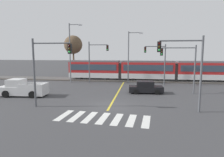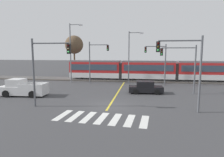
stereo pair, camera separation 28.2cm
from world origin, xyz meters
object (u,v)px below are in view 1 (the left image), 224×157
street_lamp_west (71,50)px  light_rail_tram (147,70)px  pickup_truck (22,89)px  traffic_light_near_left (46,62)px  sedan_crossing (146,88)px  bare_tree_far_west (73,45)px  traffic_light_far_right (158,58)px  traffic_light_mid_right (183,61)px  traffic_light_near_right (187,62)px  traffic_light_far_left (95,57)px  street_lamp_centre (130,54)px

street_lamp_west → light_rail_tram: bearing=15.1°
pickup_truck → traffic_light_near_left: (5.13, -4.05, 3.33)m
sedan_crossing → bare_tree_far_west: bare_tree_far_west is taller
traffic_light_far_right → traffic_light_mid_right: (2.46, -5.89, -0.14)m
traffic_light_mid_right → traffic_light_near_left: bearing=-148.9°
traffic_light_near_right → traffic_light_far_right: (-1.22, 13.74, -0.10)m
traffic_light_near_left → street_lamp_west: (-2.99, 14.94, 1.30)m
light_rail_tram → bare_tree_far_west: (-14.93, 4.25, 4.51)m
traffic_light_far_left → traffic_light_near_right: bearing=-51.6°
traffic_light_mid_right → street_lamp_west: (-16.56, 6.74, 1.46)m
light_rail_tram → street_lamp_west: 13.58m
traffic_light_mid_right → traffic_light_near_left: (-13.57, -8.20, 0.16)m
traffic_light_near_left → street_lamp_centre: street_lamp_centre is taller
traffic_light_far_right → street_lamp_west: bearing=176.6°
pickup_truck → street_lamp_west: bearing=78.9°
street_lamp_centre → bare_tree_far_west: bare_tree_far_west is taller
sedan_crossing → pickup_truck: 14.79m
traffic_light_far_left → street_lamp_west: (-4.24, 0.59, 1.11)m
traffic_light_far_left → traffic_light_near_left: traffic_light_far_left is taller
traffic_light_near_right → street_lamp_west: street_lamp_west is taller
traffic_light_mid_right → street_lamp_west: size_ratio=0.61×
pickup_truck → sedan_crossing: bearing=14.6°
street_lamp_west → traffic_light_far_left: bearing=-8.0°
traffic_light_far_left → street_lamp_centre: bearing=11.6°
traffic_light_near_right → bare_tree_far_west: size_ratio=0.76×
traffic_light_far_right → street_lamp_centre: street_lamp_centre is taller
traffic_light_mid_right → traffic_light_near_left: size_ratio=0.94×
traffic_light_mid_right → street_lamp_centre: (-6.84, 7.28, 0.77)m
bare_tree_far_west → traffic_light_far_right: bearing=-27.5°
street_lamp_west → street_lamp_centre: size_ratio=1.16×
light_rail_tram → street_lamp_centre: bearing=-135.8°
light_rail_tram → traffic_light_mid_right: bearing=-69.2°
pickup_truck → traffic_light_near_left: bearing=-38.3°
sedan_crossing → pickup_truck: pickup_truck is taller
traffic_light_mid_right → traffic_light_near_left: 15.85m
traffic_light_far_right → street_lamp_centre: size_ratio=0.75×
sedan_crossing → traffic_light_near_left: (-9.18, -7.78, 3.47)m
traffic_light_far_left → street_lamp_centre: street_lamp_centre is taller
light_rail_tram → traffic_light_far_right: traffic_light_far_right is taller
traffic_light_far_left → traffic_light_near_left: (-1.24, -14.35, -0.19)m
light_rail_tram → traffic_light_near_right: 18.34m
traffic_light_far_left → sedan_crossing: bearing=-39.6°
bare_tree_far_west → traffic_light_near_right: bearing=-51.7°
street_lamp_west → traffic_light_near_left: bearing=-78.7°
sedan_crossing → traffic_light_near_right: size_ratio=0.67×
sedan_crossing → pickup_truck: bearing=-165.4°
traffic_light_mid_right → traffic_light_far_left: bearing=153.5°
light_rail_tram → traffic_light_near_left: traffic_light_near_left is taller
traffic_light_near_right → traffic_light_near_left: (-12.33, -0.35, -0.09)m
light_rail_tram → pickup_truck: light_rail_tram is taller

